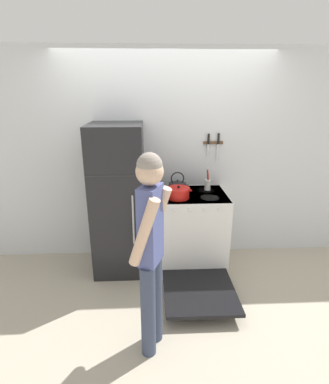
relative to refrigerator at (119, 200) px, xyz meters
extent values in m
plane|color=#B2A893|center=(0.56, 0.32, -0.87)|extent=(14.00, 14.00, 0.00)
cube|color=silver|center=(0.56, 0.35, 0.41)|extent=(10.00, 0.06, 2.55)
cube|color=black|center=(0.00, 0.00, 0.00)|extent=(0.59, 0.65, 1.73)
cube|color=#2D2D2D|center=(0.00, -0.33, 0.38)|extent=(0.57, 0.01, 0.01)
cylinder|color=#B2B5BA|center=(0.18, -0.34, -0.10)|extent=(0.02, 0.02, 0.56)
cube|color=white|center=(0.86, 0.00, -0.40)|extent=(0.79, 0.66, 0.93)
cube|color=black|center=(0.86, 0.00, 0.05)|extent=(0.77, 0.64, 0.02)
cube|color=black|center=(0.86, -0.30, -0.41)|extent=(0.69, 0.05, 0.71)
cylinder|color=black|center=(0.68, -0.13, 0.06)|extent=(0.21, 0.21, 0.01)
cylinder|color=black|center=(1.03, -0.13, 0.06)|extent=(0.21, 0.21, 0.01)
cylinder|color=black|center=(0.68, 0.13, 0.06)|extent=(0.21, 0.21, 0.01)
cylinder|color=black|center=(1.03, 0.13, 0.06)|extent=(0.21, 0.21, 0.01)
cylinder|color=silver|center=(0.62, -0.34, -0.01)|extent=(0.04, 0.02, 0.04)
cylinder|color=silver|center=(0.78, -0.34, -0.01)|extent=(0.04, 0.02, 0.04)
cylinder|color=silver|center=(0.94, -0.34, -0.01)|extent=(0.04, 0.02, 0.04)
cylinder|color=silver|center=(1.09, -0.34, -0.01)|extent=(0.04, 0.02, 0.04)
cube|color=black|center=(0.86, -0.71, -0.75)|extent=(0.73, 0.75, 0.04)
cube|color=#99999E|center=(0.86, -0.09, -0.45)|extent=(0.65, 0.36, 0.01)
cylinder|color=red|center=(0.68, -0.13, 0.11)|extent=(0.24, 0.24, 0.10)
cylinder|color=red|center=(0.68, -0.13, 0.17)|extent=(0.26, 0.26, 0.02)
sphere|color=black|center=(0.68, -0.13, 0.20)|extent=(0.03, 0.03, 0.03)
cylinder|color=red|center=(0.54, -0.13, 0.15)|extent=(0.03, 0.02, 0.02)
cylinder|color=red|center=(0.81, -0.13, 0.15)|extent=(0.03, 0.02, 0.02)
cylinder|color=black|center=(0.69, 0.13, 0.11)|extent=(0.21, 0.21, 0.09)
cone|color=black|center=(0.69, 0.13, 0.17)|extent=(0.20, 0.20, 0.02)
sphere|color=black|center=(0.69, 0.13, 0.19)|extent=(0.02, 0.02, 0.02)
cone|color=black|center=(0.79, 0.13, 0.12)|extent=(0.11, 0.03, 0.09)
torus|color=black|center=(0.69, 0.13, 0.21)|extent=(0.16, 0.01, 0.16)
cylinder|color=silver|center=(1.05, 0.13, 0.13)|extent=(0.07, 0.07, 0.13)
cylinder|color=#9E7547|center=(1.06, 0.13, 0.20)|extent=(0.05, 0.03, 0.22)
cylinder|color=#232326|center=(1.05, 0.13, 0.20)|extent=(0.03, 0.05, 0.22)
cylinder|color=#B2B5BA|center=(1.05, 0.14, 0.21)|extent=(0.02, 0.06, 0.23)
cylinder|color=#4C4C51|center=(1.06, 0.12, 0.18)|extent=(0.03, 0.01, 0.19)
cylinder|color=#C63D33|center=(1.06, 0.12, 0.21)|extent=(0.04, 0.03, 0.23)
cylinder|color=#38425B|center=(0.34, -1.32, -0.46)|extent=(0.12, 0.12, 0.82)
cylinder|color=#38425B|center=(0.40, -1.17, -0.46)|extent=(0.12, 0.12, 0.82)
cube|color=#4C5693|center=(0.37, -1.24, 0.26)|extent=(0.20, 0.26, 0.61)
cylinder|color=beige|center=(0.32, -1.36, 0.26)|extent=(0.26, 0.17, 0.54)
cylinder|color=beige|center=(0.41, -1.13, 0.26)|extent=(0.26, 0.17, 0.54)
sphere|color=beige|center=(0.37, -1.24, 0.67)|extent=(0.20, 0.20, 0.20)
sphere|color=gray|center=(0.37, -1.24, 0.71)|extent=(0.18, 0.18, 0.18)
cube|color=brown|center=(1.13, 0.31, 0.60)|extent=(0.24, 0.02, 0.03)
cube|color=silver|center=(1.07, 0.30, 0.53)|extent=(0.03, 0.00, 0.15)
cube|color=black|center=(1.07, 0.30, 0.66)|extent=(0.02, 0.02, 0.11)
cube|color=silver|center=(1.19, 0.30, 0.49)|extent=(0.03, 0.00, 0.22)
cube|color=black|center=(1.19, 0.30, 0.66)|extent=(0.02, 0.02, 0.12)
camera|label=1|loc=(0.38, -3.26, 1.21)|focal=28.00mm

